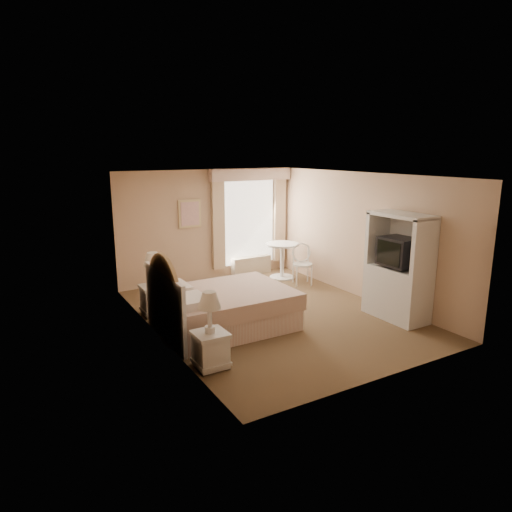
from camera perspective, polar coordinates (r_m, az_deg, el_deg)
room at (r=8.03m, az=2.10°, el=1.13°), size 4.21×5.51×2.51m
window at (r=10.79m, az=-0.69°, el=4.71°), size 2.05×0.22×2.51m
framed_art at (r=10.17m, az=-8.28°, el=5.26°), size 0.52×0.04×0.62m
bed at (r=7.65m, az=-4.62°, el=-6.46°), size 2.15×1.68×1.49m
nightstand_near at (r=6.31m, az=-5.73°, el=-10.39°), size 0.44×0.44×1.07m
nightstand_far at (r=8.44m, az=-12.60°, el=-4.36°), size 0.47×0.47×1.13m
round_table at (r=10.55m, az=3.30°, el=0.13°), size 0.78×0.78×0.82m
cafe_chair at (r=10.16m, az=5.77°, el=-0.57°), size 0.56×0.56×0.90m
armoire at (r=8.35m, az=17.35°, el=-2.34°), size 0.56×1.13×1.87m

